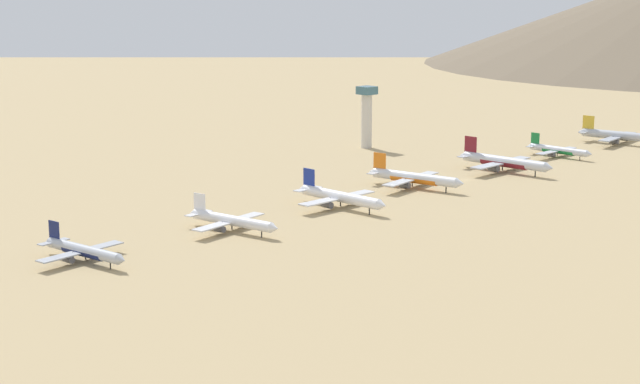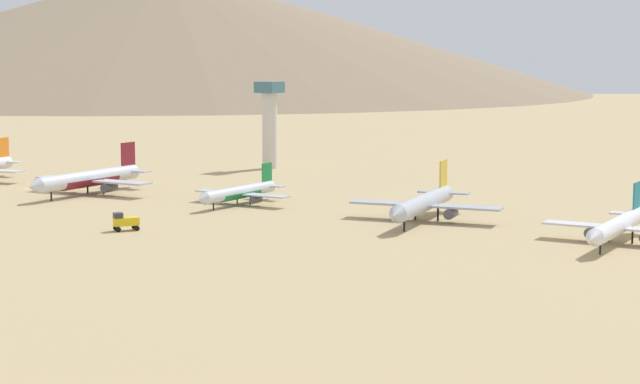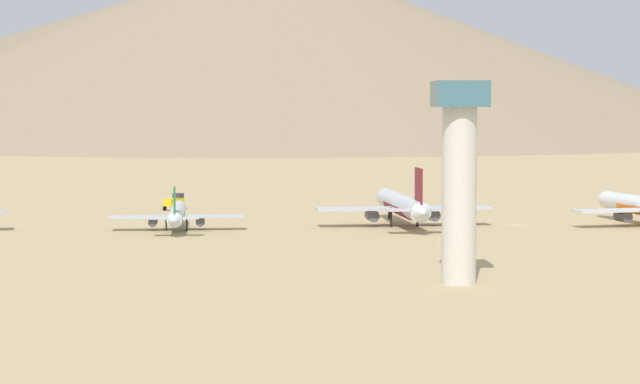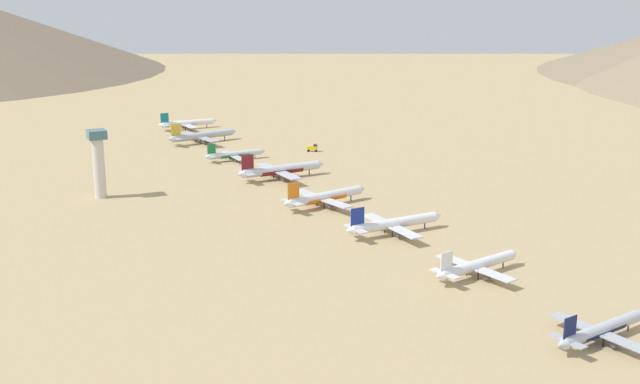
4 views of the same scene
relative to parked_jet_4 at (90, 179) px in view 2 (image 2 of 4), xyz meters
name	(u,v)px [view 2 (image 2 of 4)]	position (x,y,z in m)	size (l,w,h in m)	color
ground_plane	(28,189)	(-0.21, -23.77, -4.22)	(1982.52, 1982.52, 0.00)	tan
parked_jet_4	(90,179)	(0.00, 0.00, 0.00)	(44.00, 35.77, 12.68)	silver
parked_jet_5	(240,192)	(-5.34, 45.37, -1.10)	(32.51, 26.35, 9.39)	silver
parked_jet_6	(424,203)	(-6.02, 95.68, -0.09)	(42.40, 34.71, 12.28)	#B2B7C1
parked_jet_7	(619,226)	(-0.88, 140.80, -0.58)	(37.51, 30.46, 10.82)	white
service_truck	(125,221)	(38.93, 48.42, -2.14)	(5.67, 5.03, 3.90)	yellow
control_tower	(270,120)	(-79.20, 2.20, 11.51)	(7.20, 7.20, 28.08)	beige
desert_hill_0	(166,29)	(-591.48, -479.48, 55.52)	(793.94, 793.94, 119.48)	#847056
desert_hill_3	(146,40)	(-594.49, -508.60, 45.75)	(593.18, 593.18, 99.95)	#8C775B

